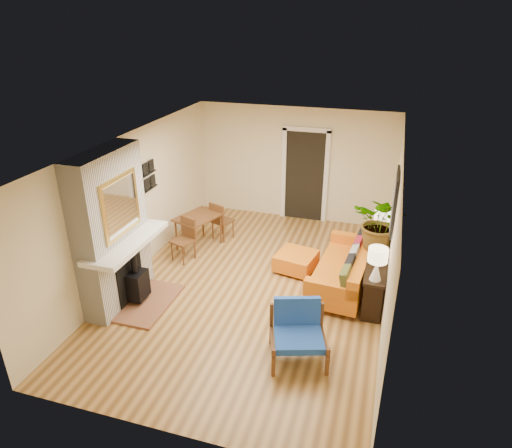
# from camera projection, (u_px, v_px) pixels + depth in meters

# --- Properties ---
(room_shell) EXTENTS (6.50, 6.50, 6.50)m
(room_shell) POSITION_uv_depth(u_px,v_px,m) (316.00, 178.00, 9.74)
(room_shell) COLOR #BC8B48
(room_shell) RESTS_ON ground
(fireplace) EXTENTS (1.09, 1.68, 2.60)m
(fireplace) POSITION_uv_depth(u_px,v_px,m) (114.00, 234.00, 7.27)
(fireplace) COLOR white
(fireplace) RESTS_ON ground
(sofa) EXTENTS (1.05, 2.10, 0.80)m
(sofa) POSITION_uv_depth(u_px,v_px,m) (347.00, 269.00, 8.00)
(sofa) COLOR silver
(sofa) RESTS_ON ground
(ottoman) EXTENTS (0.81, 0.81, 0.35)m
(ottoman) POSITION_uv_depth(u_px,v_px,m) (296.00, 261.00, 8.58)
(ottoman) COLOR silver
(ottoman) RESTS_ON ground
(blue_chair) EXTENTS (0.96, 0.95, 0.81)m
(blue_chair) POSITION_uv_depth(u_px,v_px,m) (298.00, 328.00, 6.37)
(blue_chair) COLOR brown
(blue_chair) RESTS_ON ground
(dining_table) EXTENTS (1.04, 1.61, 0.85)m
(dining_table) POSITION_uv_depth(u_px,v_px,m) (201.00, 223.00, 9.27)
(dining_table) COLOR brown
(dining_table) RESTS_ON ground
(console_table) EXTENTS (0.34, 1.85, 0.72)m
(console_table) POSITION_uv_depth(u_px,v_px,m) (377.00, 265.00, 7.70)
(console_table) COLOR black
(console_table) RESTS_ON ground
(lamp_near) EXTENTS (0.30, 0.30, 0.54)m
(lamp_near) POSITION_uv_depth(u_px,v_px,m) (377.00, 260.00, 6.85)
(lamp_near) COLOR white
(lamp_near) RESTS_ON console_table
(lamp_far) EXTENTS (0.30, 0.30, 0.54)m
(lamp_far) POSITION_uv_depth(u_px,v_px,m) (382.00, 222.00, 8.11)
(lamp_far) COLOR white
(lamp_far) RESTS_ON console_table
(houseplant) EXTENTS (1.09, 1.02, 0.99)m
(houseplant) POSITION_uv_depth(u_px,v_px,m) (381.00, 223.00, 7.70)
(houseplant) COLOR #1E5919
(houseplant) RESTS_ON console_table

